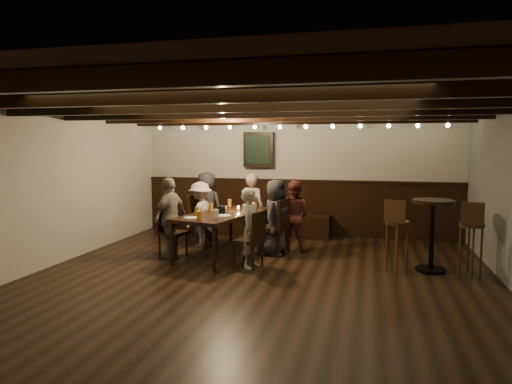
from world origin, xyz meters
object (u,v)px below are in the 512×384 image
(chair_right_near, at_px, (274,237))
(person_right_near, at_px, (276,217))
(chair_left_near, at_px, (202,230))
(person_right_far, at_px, (251,228))
(person_left_near, at_px, (200,214))
(high_top_table, at_px, (432,224))
(chair_right_far, at_px, (249,250))
(person_left_far, at_px, (170,217))
(person_bench_right, at_px, (294,215))
(bar_stool_right, at_px, (471,249))
(chair_left_far, at_px, (172,241))
(person_bench_centre, at_px, (252,209))
(bar_stool_left, at_px, (397,245))
(person_bench_left, at_px, (207,206))
(dining_table, at_px, (223,216))

(chair_right_near, height_order, person_right_near, person_right_near)
(chair_right_near, xyz_separation_m, person_right_near, (0.03, -0.01, 0.35))
(chair_left_near, distance_m, person_right_far, 1.75)
(person_left_near, relative_size, high_top_table, 1.12)
(chair_right_far, relative_size, person_left_far, 0.65)
(person_bench_right, distance_m, bar_stool_right, 2.86)
(chair_left_near, bearing_deg, chair_left_far, 0.13)
(person_bench_centre, xyz_separation_m, person_left_near, (-0.86, -0.43, -0.07))
(chair_right_near, distance_m, high_top_table, 2.52)
(person_left_near, bearing_deg, bar_stool_left, 86.72)
(person_bench_left, xyz_separation_m, high_top_table, (3.94, -1.21, 0.03))
(chair_right_far, relative_size, person_left_near, 0.73)
(dining_table, distance_m, bar_stool_right, 3.77)
(chair_left_near, bearing_deg, bar_stool_left, 86.69)
(chair_left_near, distance_m, person_left_near, 0.30)
(high_top_table, bearing_deg, person_bench_centre, 158.98)
(person_left_near, bearing_deg, person_bench_right, 105.26)
(chair_left_near, bearing_deg, dining_table, 57.99)
(chair_right_near, xyz_separation_m, person_bench_centre, (-0.58, 0.74, 0.37))
(person_left_near, bearing_deg, person_left_far, -0.00)
(person_bench_left, distance_m, bar_stool_right, 4.65)
(person_bench_left, distance_m, person_bench_right, 1.80)
(person_bench_left, bearing_deg, chair_right_far, 140.16)
(bar_stool_left, bearing_deg, chair_right_near, -179.39)
(chair_left_far, xyz_separation_m, person_bench_right, (1.87, 0.97, 0.36))
(person_right_far, bearing_deg, chair_right_far, 90.00)
(chair_right_near, height_order, person_left_far, person_left_far)
(chair_left_far, height_order, person_left_far, person_left_far)
(person_bench_right, relative_size, person_right_near, 0.97)
(chair_left_far, xyz_separation_m, person_right_far, (1.43, -0.31, 0.34))
(person_bench_right, bearing_deg, bar_stool_left, 160.72)
(chair_right_far, relative_size, person_bench_right, 0.70)
(chair_left_far, height_order, person_right_far, person_right_far)
(chair_right_near, relative_size, chair_right_far, 1.10)
(person_right_far, bearing_deg, person_bench_centre, 26.57)
(person_bench_left, distance_m, person_right_far, 2.13)
(chair_left_far, relative_size, chair_right_far, 0.98)
(person_bench_left, relative_size, high_top_table, 1.26)
(chair_left_far, relative_size, person_bench_right, 0.69)
(dining_table, distance_m, bar_stool_left, 2.79)
(chair_left_near, bearing_deg, person_left_far, -1.91)
(person_right_far, bearing_deg, person_left_near, 59.04)
(person_right_far, bearing_deg, person_bench_left, 50.71)
(person_bench_left, relative_size, person_left_far, 1.01)
(high_top_table, bearing_deg, person_left_near, 169.26)
(dining_table, relative_size, person_bench_centre, 1.57)
(dining_table, bearing_deg, chair_right_far, -32.07)
(chair_left_far, distance_m, bar_stool_right, 4.55)
(chair_right_far, distance_m, bar_stool_right, 3.16)
(dining_table, height_order, high_top_table, high_top_table)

